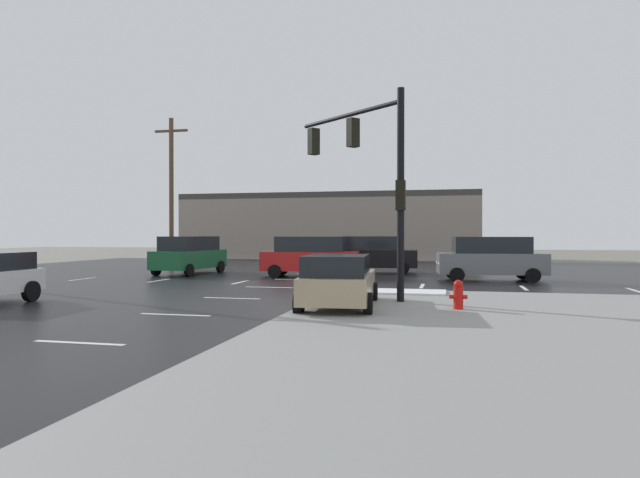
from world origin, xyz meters
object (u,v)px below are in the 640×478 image
suv_red (310,256)px  utility_pole_far (171,190)px  suv_green (189,254)px  sedan_tan (339,281)px  suv_black (373,254)px  fire_hydrant (458,294)px  traffic_signal_mast (371,165)px  suv_grey (491,258)px

suv_red → utility_pole_far: (-10.24, 4.97, 3.85)m
suv_green → utility_pole_far: 6.88m
sedan_tan → suv_red: (-3.81, 11.98, 0.24)m
suv_red → utility_pole_far: 12.01m
suv_black → sedan_tan: bearing=-91.0°
fire_hydrant → suv_red: (-7.08, 11.84, 0.55)m
sedan_tan → suv_green: bearing=35.7°
traffic_signal_mast → sedan_tan: (-0.59, -2.38, -3.54)m
suv_grey → suv_green: same height
traffic_signal_mast → sedan_tan: size_ratio=1.38×
fire_hydrant → suv_green: 18.53m
sedan_tan → utility_pole_far: utility_pole_far is taller
fire_hydrant → suv_red: size_ratio=0.16×
sedan_tan → suv_black: size_ratio=0.94×
suv_green → sedan_tan: (10.60, -12.41, -0.24)m
sedan_tan → utility_pole_far: bearing=34.8°
sedan_tan → suv_black: bearing=-0.7°
suv_green → traffic_signal_mast: bearing=-126.4°
traffic_signal_mast → suv_grey: bearing=-74.6°
suv_red → traffic_signal_mast: bearing=108.2°
traffic_signal_mast → suv_grey: traffic_signal_mast is taller
suv_grey → suv_red: (-8.68, 0.48, 0.00)m
suv_black → utility_pole_far: bearing=168.9°
suv_grey → suv_green: (-15.48, 0.91, 0.00)m
sedan_tan → suv_red: bearing=12.8°
suv_green → suv_black: (9.49, 3.19, 0.00)m
traffic_signal_mast → suv_red: bearing=-24.8°
suv_grey → suv_green: size_ratio=1.00×
suv_grey → sedan_tan: size_ratio=1.07×
fire_hydrant → suv_green: suv_green is taller
suv_grey → utility_pole_far: 20.06m
sedan_tan → suv_black: (-1.12, 15.60, 0.24)m
suv_red → suv_green: bearing=-10.0°
fire_hydrant → sedan_tan: (-3.27, -0.15, 0.32)m
utility_pole_far → suv_green: bearing=-52.8°
traffic_signal_mast → suv_grey: (4.29, 9.12, -3.30)m
suv_grey → utility_pole_far: size_ratio=0.53×
utility_pole_far → traffic_signal_mast: bearing=-44.9°
fire_hydrant → suv_grey: bearing=82.0°
suv_red → suv_black: 4.51m
suv_red → suv_black: (2.69, 3.61, 0.00)m
suv_red → utility_pole_far: utility_pole_far is taller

